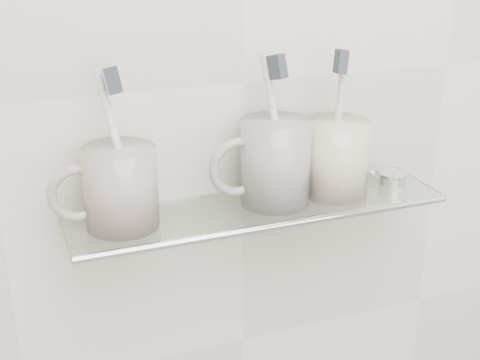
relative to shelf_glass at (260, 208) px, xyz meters
name	(u,v)px	position (x,y,z in m)	size (l,w,h in m)	color
wall_back	(243,83)	(0.00, 0.06, 0.15)	(2.50, 2.50, 0.00)	beige
shelf_glass	(260,208)	(0.00, 0.00, 0.00)	(0.50, 0.12, 0.01)	silver
shelf_rail	(277,226)	(0.00, -0.06, 0.00)	(0.01, 0.01, 0.50)	silver
bracket_left	(94,226)	(-0.21, 0.05, -0.01)	(0.02, 0.02, 0.03)	silver
bracket_right	(378,183)	(0.21, 0.05, -0.01)	(0.02, 0.02, 0.03)	silver
mug_left	(121,187)	(-0.18, 0.00, 0.05)	(0.09, 0.09, 0.10)	silver
mug_left_handle	(78,193)	(-0.23, 0.00, 0.05)	(0.07, 0.07, 0.01)	silver
toothbrush_left	(118,147)	(-0.18, 0.00, 0.10)	(0.01, 0.01, 0.19)	white
bristles_left	(113,80)	(-0.18, 0.00, 0.19)	(0.01, 0.02, 0.03)	#2F333D
mug_center	(276,162)	(0.02, 0.00, 0.06)	(0.09, 0.09, 0.11)	white
mug_center_handle	(238,167)	(-0.03, 0.00, 0.06)	(0.08, 0.08, 0.01)	white
toothbrush_center	(276,129)	(0.02, 0.00, 0.10)	(0.01, 0.01, 0.19)	silver
bristles_center	(278,67)	(0.02, 0.00, 0.19)	(0.01, 0.02, 0.03)	#2F333D
mug_right	(335,158)	(0.11, 0.00, 0.05)	(0.09, 0.09, 0.10)	silver
mug_right_handle	(301,162)	(0.06, 0.00, 0.05)	(0.07, 0.07, 0.01)	silver
toothbrush_right	(337,122)	(0.11, 0.00, 0.10)	(0.01, 0.01, 0.19)	beige
bristles_right	(341,62)	(0.11, 0.00, 0.19)	(0.01, 0.02, 0.03)	#2F333D
chrome_cap	(393,178)	(0.21, 0.00, 0.01)	(0.04, 0.04, 0.02)	silver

